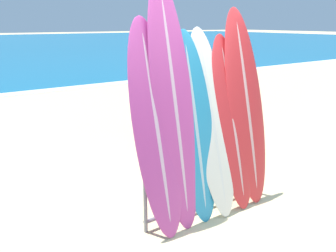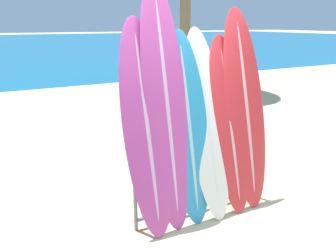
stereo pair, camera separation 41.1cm
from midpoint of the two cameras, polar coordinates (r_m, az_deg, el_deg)
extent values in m
plane|color=beige|center=(3.68, 10.23, -18.73)|extent=(160.00, 160.00, 0.00)
cube|color=white|center=(11.73, -22.32, 5.65)|extent=(120.00, 0.60, 0.01)
cylinder|color=slate|center=(3.52, -7.41, -12.34)|extent=(0.04, 0.04, 0.83)
cylinder|color=slate|center=(4.37, 12.06, -6.38)|extent=(0.04, 0.04, 0.83)
cylinder|color=slate|center=(3.73, 3.58, -3.75)|extent=(1.65, 0.04, 0.04)
cylinder|color=slate|center=(4.03, 3.39, -12.93)|extent=(1.65, 0.04, 0.04)
ellipsoid|color=#B23D8E|center=(3.34, -5.66, -0.69)|extent=(0.51, 0.67, 2.24)
ellipsoid|color=#CAA1BE|center=(3.34, -5.66, -0.69)|extent=(0.09, 0.66, 2.15)
ellipsoid|color=#B23D8E|center=(3.42, -2.39, 3.21)|extent=(0.50, 0.67, 2.63)
ellipsoid|color=#CAA1BE|center=(3.42, -2.39, 3.21)|extent=(0.09, 0.66, 2.53)
ellipsoid|color=teal|center=(3.59, 1.49, -0.44)|extent=(0.50, 0.57, 2.11)
ellipsoid|color=#98BACC|center=(3.59, 1.49, -0.44)|extent=(0.09, 0.56, 2.03)
ellipsoid|color=silver|center=(3.75, 4.59, 0.47)|extent=(0.50, 0.71, 2.13)
ellipsoid|color=silver|center=(3.75, 4.59, 0.47)|extent=(0.09, 0.69, 2.05)
ellipsoid|color=red|center=(3.93, 8.19, 0.54)|extent=(0.49, 0.67, 2.05)
ellipsoid|color=#D19A9C|center=(3.93, 8.19, 0.54)|extent=(0.09, 0.65, 1.97)
ellipsoid|color=red|center=(4.06, 10.60, 3.22)|extent=(0.56, 0.70, 2.35)
ellipsoid|color=#D19A9C|center=(4.06, 10.60, 3.22)|extent=(0.10, 0.69, 2.26)
cylinder|color=#A87A5B|center=(7.17, -5.14, 3.20)|extent=(0.11, 0.11, 0.78)
cylinder|color=#A87A5B|center=(7.07, -4.08, 3.01)|extent=(0.11, 0.11, 0.78)
cube|color=#CC4C3D|center=(7.05, -4.67, 5.26)|extent=(0.21, 0.26, 0.24)
cube|color=gold|center=(6.98, -4.76, 8.67)|extent=(0.23, 0.28, 0.61)
sphere|color=#A87A5B|center=(6.92, -4.85, 12.37)|extent=(0.22, 0.22, 0.22)
cylinder|color=tan|center=(5.84, -1.01, 0.18)|extent=(0.12, 0.12, 0.84)
cylinder|color=tan|center=(5.75, -2.54, -0.11)|extent=(0.12, 0.12, 0.84)
cube|color=#478466|center=(5.71, -1.80, 2.84)|extent=(0.24, 0.15, 0.25)
cube|color=gold|center=(5.62, -1.84, 7.31)|extent=(0.26, 0.16, 0.65)
sphere|color=tan|center=(5.55, -1.89, 12.21)|extent=(0.24, 0.24, 0.24)
cylinder|color=brown|center=(10.97, -1.86, 20.20)|extent=(0.34, 0.34, 5.34)
camera|label=1|loc=(0.21, -92.71, -0.86)|focal=35.00mm
camera|label=2|loc=(0.21, 87.29, 0.86)|focal=35.00mm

